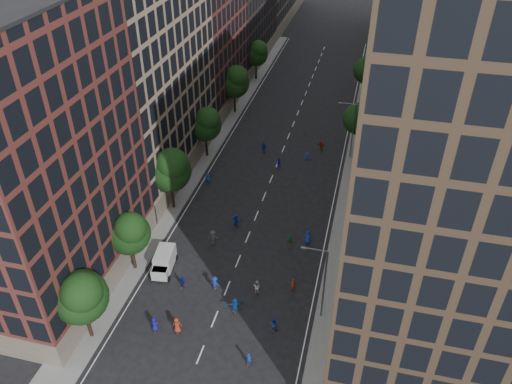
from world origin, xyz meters
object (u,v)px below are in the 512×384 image
cargo_van (164,261)px  streetlamp_far (352,128)px  streetlamp_near (322,280)px  skater_1 (249,359)px  skater_0 (155,325)px  skater_2 (274,324)px

cargo_van → streetlamp_far: bearing=51.9°
streetlamp_near → skater_1: size_ratio=6.03×
cargo_van → streetlamp_near: bearing=-15.5°
skater_0 → skater_2: (11.56, 2.96, -0.07)m
streetlamp_near → skater_1: streetlamp_near is taller
streetlamp_far → skater_2: (-4.16, -35.84, -4.39)m
skater_0 → skater_1: size_ratio=1.13×
cargo_van → skater_2: (14.02, -5.49, -0.44)m
skater_1 → skater_2: size_ratio=0.97×
streetlamp_near → cargo_van: streetlamp_near is taller
streetlamp_far → skater_1: size_ratio=6.03×
streetlamp_far → skater_1: 41.03m
streetlamp_far → skater_2: bearing=-96.6°
skater_0 → skater_2: bearing=-174.6°
skater_1 → skater_0: bearing=3.5°
skater_1 → skater_2: (1.41, 4.57, 0.03)m
streetlamp_near → streetlamp_far: 33.00m
streetlamp_near → skater_1: 10.27m
streetlamp_near → skater_2: 6.68m
cargo_van → skater_0: cargo_van is taller
streetlamp_near → skater_2: bearing=-145.7°
skater_1 → streetlamp_near: bearing=-114.5°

